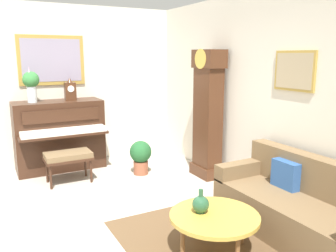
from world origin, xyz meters
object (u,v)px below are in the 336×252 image
Objects in this scene: flower_vase at (31,83)px; green_jug at (201,204)px; grandfather_clock at (208,118)px; couch at (299,207)px; piano_bench at (68,157)px; coffee_table at (214,217)px; potted_plant at (141,155)px; mantel_clock at (70,90)px; piano at (60,135)px.

green_jug is (3.31, 1.08, -1.00)m from flower_vase.
grandfather_clock is 1.07× the size of couch.
piano_bench reaches higher than coffee_table.
couch reaches higher than potted_plant.
piano_bench is at bearing -146.38° from couch.
mantel_clock is (-3.41, -0.56, 0.97)m from coffee_table.
mantel_clock is at bearing -135.74° from potted_plant.
couch is 2.73m from potted_plant.
flower_vase is at bearing -121.25° from potted_plant.
grandfather_clock reaches higher than potted_plant.
flower_vase is 1.04× the size of potted_plant.
flower_vase is at bearing -154.20° from piano_bench.
piano_bench is 0.80× the size of coffee_table.
couch is 4.34m from flower_vase.
grandfather_clock is 2.88m from flower_vase.
flower_vase reaches higher than potted_plant.
grandfather_clock reaches higher than coffee_table.
piano_bench is at bearing -98.12° from potted_plant.
grandfather_clock is at bearing 58.27° from flower_vase.
piano is 1.46m from potted_plant.
piano is at bearing 90.20° from flower_vase.
flower_vase is at bearing -121.73° from grandfather_clock.
grandfather_clock is 1.26m from potted_plant.
coffee_table is 3.59m from mantel_clock.
grandfather_clock is at bearing 70.04° from piano_bench.
couch is 7.92× the size of green_jug.
green_jug is at bearing -137.09° from coffee_table.
piano_bench is at bearing -163.01° from coffee_table.
piano is 0.76× the size of couch.
piano_bench is 3.35m from couch.
coffee_table is at bearing -96.73° from couch.
coffee_table is (2.67, 0.82, -0.02)m from piano_bench.
piano is 0.98m from flower_vase.
coffee_table is 1.52× the size of flower_vase.
green_jug is (-0.10, -0.10, 0.12)m from coffee_table.
piano is at bearing -90.48° from mantel_clock.
piano_bench is 2.25m from grandfather_clock.
piano is 2.53m from grandfather_clock.
piano is 3.38m from green_jug.
couch is 4.02m from mantel_clock.
piano is 3.99m from couch.
piano is at bearing -168.30° from green_jug.
coffee_table is at bearing 19.01° from flower_vase.
piano_bench is 0.37× the size of couch.
mantel_clock is (0.00, 0.22, 0.75)m from piano.
coffee_table is at bearing -32.67° from grandfather_clock.
grandfather_clock is 2.37m from mantel_clock.
piano is 2.06× the size of piano_bench.
coffee_table is at bearing 42.91° from green_jug.
potted_plant is at bearing 50.47° from piano.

